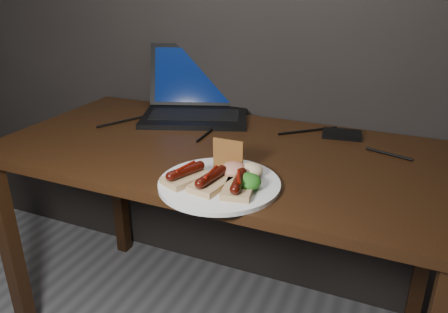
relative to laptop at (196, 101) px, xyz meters
name	(u,v)px	position (x,y,z in m)	size (l,w,h in m)	color
desk	(221,173)	(0.22, -0.27, -0.14)	(1.40, 0.70, 0.75)	#371E0D
laptop	(196,101)	(0.00, 0.00, 0.00)	(0.47, 0.44, 0.25)	black
hard_drive	(342,134)	(0.55, -0.02, -0.05)	(0.12, 0.08, 0.02)	black
desk_cables	(244,132)	(0.24, -0.12, -0.05)	(1.03, 0.34, 0.01)	black
plate	(219,184)	(0.32, -0.51, -0.05)	(0.31, 0.31, 0.01)	white
bread_sausage_left	(186,175)	(0.24, -0.54, -0.03)	(0.11, 0.13, 0.04)	#D6BC7E
bread_sausage_center	(211,181)	(0.32, -0.55, -0.03)	(0.09, 0.13, 0.04)	#D6BC7E
bread_sausage_right	(239,185)	(0.39, -0.54, -0.03)	(0.09, 0.13, 0.04)	#D6BC7E
crispbread	(228,155)	(0.31, -0.43, 0.00)	(0.09, 0.01, 0.09)	#AC682F
salad_greens	(247,182)	(0.40, -0.52, -0.02)	(0.07, 0.07, 0.04)	#1F5D12
salsa_mound	(234,170)	(0.35, -0.47, -0.02)	(0.07, 0.07, 0.04)	#A81012
coleslaw_mound	(251,170)	(0.39, -0.45, -0.02)	(0.06, 0.06, 0.04)	white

